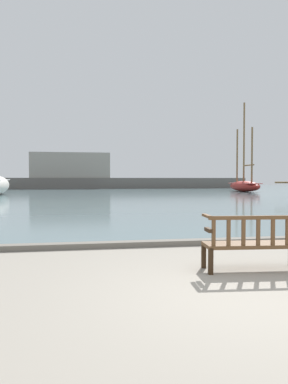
# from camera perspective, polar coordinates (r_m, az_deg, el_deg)

# --- Properties ---
(ground_plane) EXTENTS (160.00, 160.00, 0.00)m
(ground_plane) POSITION_cam_1_polar(r_m,az_deg,el_deg) (5.07, 17.07, -15.29)
(ground_plane) COLOR gray
(harbor_water) EXTENTS (100.00, 80.00, 0.08)m
(harbor_water) POSITION_cam_1_polar(r_m,az_deg,el_deg) (48.38, -7.35, 0.21)
(harbor_water) COLOR slate
(harbor_water) RESTS_ON ground
(quay_edge_kerb) EXTENTS (40.00, 0.30, 0.12)m
(quay_edge_kerb) POSITION_cam_1_polar(r_m,az_deg,el_deg) (8.57, 5.19, -7.69)
(quay_edge_kerb) COLOR slate
(quay_edge_kerb) RESTS_ON ground
(park_bench) EXTENTS (1.64, 0.66, 0.92)m
(park_bench) POSITION_cam_1_polar(r_m,az_deg,el_deg) (6.41, 16.38, -7.33)
(park_bench) COLOR #322113
(park_bench) RESTS_ON ground
(sailboat_far_port) EXTENTS (2.22, 7.51, 10.25)m
(sailboat_far_port) POSITION_cam_1_polar(r_m,az_deg,el_deg) (44.72, 15.03, 1.11)
(sailboat_far_port) COLOR maroon
(sailboat_far_port) RESTS_ON harbor_water
(far_breakwater) EXTENTS (48.23, 2.40, 5.49)m
(far_breakwater) POSITION_cam_1_polar(r_m,az_deg,el_deg) (57.24, -8.81, 2.14)
(far_breakwater) COLOR #66605B
(far_breakwater) RESTS_ON ground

